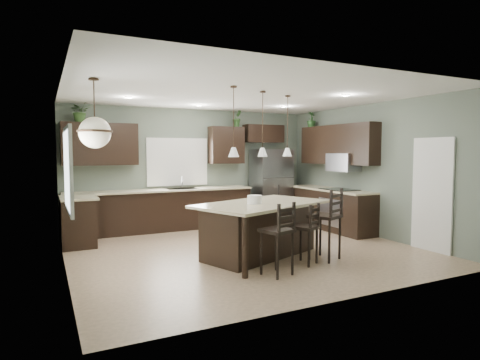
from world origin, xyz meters
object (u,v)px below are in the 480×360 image
at_px(refrigerator, 271,186).
at_px(kitchen_island, 262,230).
at_px(bar_stool_center, 305,234).
at_px(bar_stool_right, 325,224).
at_px(bar_stool_left, 277,239).
at_px(serving_dish, 255,200).
at_px(plant_back_left, 80,111).

distance_m(refrigerator, kitchen_island, 3.45).
bearing_deg(refrigerator, bar_stool_center, -112.72).
bearing_deg(bar_stool_right, bar_stool_left, 174.51).
bearing_deg(bar_stool_left, serving_dish, 65.55).
relative_size(refrigerator, serving_dish, 7.71).
xyz_separation_m(kitchen_island, bar_stool_center, (0.37, -0.72, 0.03)).
bearing_deg(kitchen_island, refrigerator, 36.02).
distance_m(serving_dish, plant_back_left, 4.29).
xyz_separation_m(bar_stool_left, bar_stool_right, (1.15, 0.37, 0.06)).
height_order(bar_stool_center, bar_stool_right, bar_stool_right).
distance_m(refrigerator, bar_stool_left, 4.47).
height_order(kitchen_island, serving_dish, serving_dish).
distance_m(serving_dish, bar_stool_center, 0.99).
relative_size(refrigerator, bar_stool_center, 1.89).
relative_size(serving_dish, bar_stool_left, 0.22).
relative_size(serving_dish, bar_stool_center, 0.25).
xyz_separation_m(kitchen_island, serving_dish, (-0.19, -0.07, 0.53)).
distance_m(bar_stool_right, plant_back_left, 5.45).
xyz_separation_m(refrigerator, bar_stool_left, (-2.20, -3.87, -0.39)).
xyz_separation_m(serving_dish, plant_back_left, (-2.40, 3.16, 1.63)).
distance_m(kitchen_island, serving_dish, 0.57).
relative_size(kitchen_island, bar_stool_center, 2.34).
distance_m(serving_dish, bar_stool_right, 1.23).
bearing_deg(kitchen_island, bar_stool_left, -128.71).
xyz_separation_m(serving_dish, bar_stool_right, (1.01, -0.57, -0.40)).
bearing_deg(bar_stool_left, plant_back_left, 102.91).
distance_m(kitchen_island, bar_stool_right, 1.05).
relative_size(bar_stool_left, bar_stool_right, 0.90).
bearing_deg(bar_stool_left, refrigerator, 44.44).
height_order(bar_stool_left, bar_stool_center, bar_stool_left).
bearing_deg(bar_stool_left, bar_stool_right, 1.91).
xyz_separation_m(bar_stool_center, plant_back_left, (-2.96, 3.81, 2.13)).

